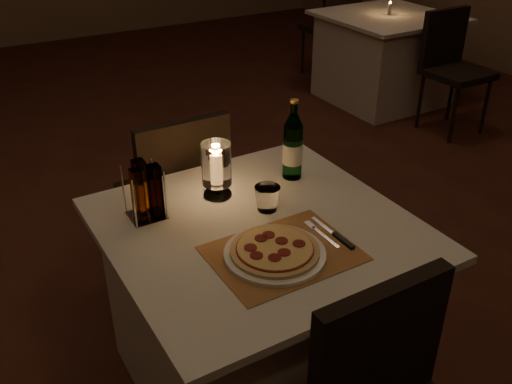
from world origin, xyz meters
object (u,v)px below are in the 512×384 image
plate (275,254)px  hurricane_candle (216,166)px  tumbler (267,198)px  neighbor_table_right (384,58)px  main_table (259,308)px  water_bottle (293,147)px  chair_far (178,186)px  pizza (275,250)px

plate → hurricane_candle: (0.02, 0.43, 0.11)m
tumbler → neighbor_table_right: size_ratio=0.09×
hurricane_candle → tumbler: bearing=-59.0°
main_table → hurricane_candle: bearing=96.6°
hurricane_candle → plate: bearing=-92.8°
water_bottle → neighbor_table_right: (2.28, 1.97, -0.49)m
chair_far → tumbler: bearing=-83.1°
main_table → water_bottle: bearing=39.0°
hurricane_candle → pizza: bearing=-92.8°
hurricane_candle → chair_far: bearing=86.4°
tumbler → neighbor_table_right: 3.30m
plate → water_bottle: (0.34, 0.42, 0.12)m
chair_far → hurricane_candle: hurricane_candle is taller
chair_far → pizza: bearing=-93.2°
chair_far → pizza: chair_far is taller
pizza → tumbler: bearing=63.2°
water_bottle → neighbor_table_right: size_ratio=0.32×
main_table → hurricane_candle: size_ratio=4.75×
chair_far → water_bottle: size_ratio=2.82×
tumbler → water_bottle: water_bottle is taller
plate → water_bottle: water_bottle is taller
water_bottle → hurricane_candle: water_bottle is taller
main_table → pizza: bearing=-105.6°
plate → neighbor_table_right: size_ratio=0.32×
pizza → hurricane_candle: size_ratio=1.33×
main_table → tumbler: size_ratio=10.96×
neighbor_table_right → main_table: bearing=-139.4°
plate → neighbor_table_right: 3.56m
plate → pizza: bearing=135.5°
main_table → chair_far: 0.74m
chair_far → pizza: (-0.05, -0.89, 0.22)m
pizza → neighbor_table_right: (2.62, 2.38, -0.39)m
tumbler → neighbor_table_right: bearing=40.5°
pizza → main_table: bearing=74.4°
plate → chair_far: bearing=86.8°
pizza → neighbor_table_right: size_ratio=0.28×
plate → neighbor_table_right: (2.62, 2.38, -0.38)m
pizza → hurricane_candle: 0.44m
chair_far → plate: chair_far is taller
plate → neighbor_table_right: bearing=42.3°
main_table → plate: 0.42m
chair_far → tumbler: chair_far is taller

